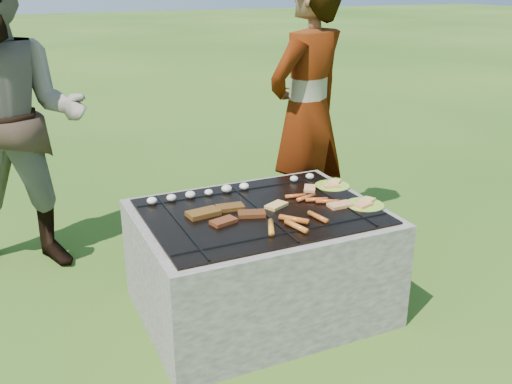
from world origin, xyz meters
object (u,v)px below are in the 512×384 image
plate_near (365,205)px  bystander (10,123)px  cook (307,114)px  fire_pit (260,265)px  plate_far (332,186)px

plate_near → bystander: size_ratio=0.14×
cook → bystander: bearing=-33.1°
cook → plate_near: bearing=59.7°
bystander → cook: bearing=5.8°
fire_pit → plate_far: size_ratio=4.94×
plate_far → bystander: size_ratio=0.14×
plate_far → fire_pit: bearing=-163.0°
plate_near → plate_far: bearing=90.0°
plate_far → bystander: bearing=151.5°
fire_pit → cook: bearing=46.7°
plate_far → bystander: bystander is taller
bystander → plate_near: bearing=-19.5°
plate_far → plate_near: bearing=-90.0°
fire_pit → bystander: bystander is taller
plate_near → bystander: (-1.71, 1.27, 0.36)m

